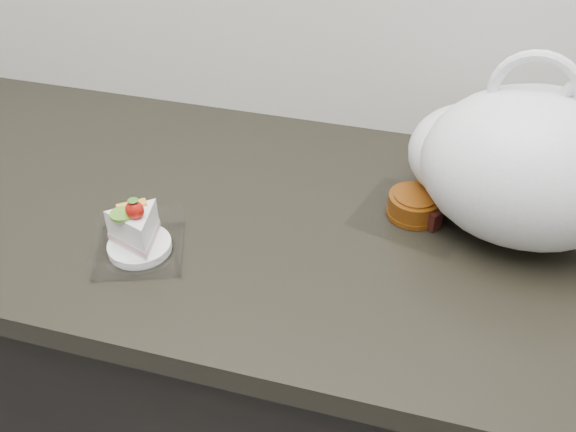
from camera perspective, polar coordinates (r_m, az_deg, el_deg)
The scene contains 4 objects.
counter at distance 1.36m, azimuth -0.57°, elevation -15.02°, with size 2.04×0.64×0.90m.
cake_tray at distance 0.97m, azimuth -13.19°, elevation -1.87°, with size 0.17×0.17×0.10m.
mooncake_wrap at distance 1.04m, azimuth 11.21°, elevation 0.76°, with size 0.20×0.20×0.04m.
plastic_bag at distance 1.00m, azimuth 19.82°, elevation 4.39°, with size 0.40×0.35×0.29m.
Camera 1 is at (0.24, 0.90, 1.53)m, focal length 40.00 mm.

